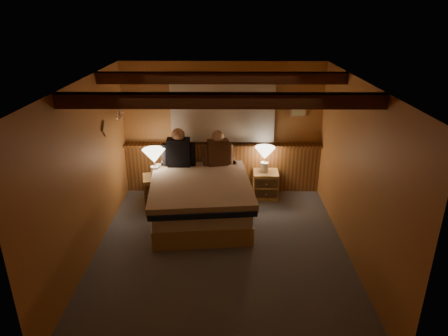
{
  "coord_description": "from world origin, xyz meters",
  "views": [
    {
      "loc": [
        0.07,
        -4.91,
        3.26
      ],
      "look_at": [
        0.04,
        0.4,
        1.11
      ],
      "focal_mm": 32.0,
      "sensor_mm": 36.0,
      "label": 1
    }
  ],
  "objects_px": {
    "nightstand_right": "(265,184)",
    "person_right": "(218,151)",
    "lamp_left": "(154,158)",
    "bed": "(201,198)",
    "lamp_right": "(265,155)",
    "duffel_bag": "(170,197)",
    "person_left": "(179,150)",
    "nightstand_left": "(158,190)"
  },
  "relations": [
    {
      "from": "nightstand_right",
      "to": "person_right",
      "type": "distance_m",
      "value": 1.11
    },
    {
      "from": "lamp_left",
      "to": "person_right",
      "type": "relative_size",
      "value": 0.79
    },
    {
      "from": "bed",
      "to": "lamp_right",
      "type": "relative_size",
      "value": 4.6
    },
    {
      "from": "lamp_right",
      "to": "duffel_bag",
      "type": "distance_m",
      "value": 1.84
    },
    {
      "from": "lamp_right",
      "to": "duffel_bag",
      "type": "relative_size",
      "value": 0.77
    },
    {
      "from": "nightstand_right",
      "to": "lamp_right",
      "type": "distance_m",
      "value": 0.58
    },
    {
      "from": "person_left",
      "to": "duffel_bag",
      "type": "relative_size",
      "value": 1.16
    },
    {
      "from": "nightstand_left",
      "to": "nightstand_right",
      "type": "relative_size",
      "value": 1.12
    },
    {
      "from": "nightstand_left",
      "to": "person_right",
      "type": "xyz_separation_m",
      "value": [
        1.07,
        0.18,
        0.68
      ]
    },
    {
      "from": "person_left",
      "to": "lamp_left",
      "type": "bearing_deg",
      "value": -164.23
    },
    {
      "from": "bed",
      "to": "duffel_bag",
      "type": "xyz_separation_m",
      "value": [
        -0.57,
        0.41,
        -0.18
      ]
    },
    {
      "from": "duffel_bag",
      "to": "lamp_right",
      "type": "bearing_deg",
      "value": 25.66
    },
    {
      "from": "lamp_right",
      "to": "duffel_bag",
      "type": "height_order",
      "value": "lamp_right"
    },
    {
      "from": "bed",
      "to": "duffel_bag",
      "type": "distance_m",
      "value": 0.72
    },
    {
      "from": "bed",
      "to": "person_right",
      "type": "xyz_separation_m",
      "value": [
        0.28,
        0.67,
        0.58
      ]
    },
    {
      "from": "person_right",
      "to": "duffel_bag",
      "type": "height_order",
      "value": "person_right"
    },
    {
      "from": "person_right",
      "to": "duffel_bag",
      "type": "xyz_separation_m",
      "value": [
        -0.84,
        -0.26,
        -0.77
      ]
    },
    {
      "from": "bed",
      "to": "nightstand_right",
      "type": "relative_size",
      "value": 4.37
    },
    {
      "from": "duffel_bag",
      "to": "nightstand_left",
      "type": "bearing_deg",
      "value": 173.01
    },
    {
      "from": "lamp_right",
      "to": "person_left",
      "type": "bearing_deg",
      "value": -172.67
    },
    {
      "from": "nightstand_right",
      "to": "lamp_left",
      "type": "xyz_separation_m",
      "value": [
        -1.95,
        -0.31,
        0.63
      ]
    },
    {
      "from": "nightstand_right",
      "to": "lamp_right",
      "type": "relative_size",
      "value": 1.05
    },
    {
      "from": "lamp_left",
      "to": "person_left",
      "type": "xyz_separation_m",
      "value": [
        0.41,
        0.13,
        0.08
      ]
    },
    {
      "from": "person_right",
      "to": "duffel_bag",
      "type": "bearing_deg",
      "value": -175.37
    },
    {
      "from": "bed",
      "to": "duffel_bag",
      "type": "bearing_deg",
      "value": 138.61
    },
    {
      "from": "bed",
      "to": "lamp_right",
      "type": "xyz_separation_m",
      "value": [
        1.11,
        0.8,
        0.46
      ]
    },
    {
      "from": "person_left",
      "to": "duffel_bag",
      "type": "xyz_separation_m",
      "value": [
        -0.17,
        -0.2,
        -0.79
      ]
    },
    {
      "from": "lamp_left",
      "to": "duffel_bag",
      "type": "xyz_separation_m",
      "value": [
        0.24,
        -0.07,
        -0.7
      ]
    },
    {
      "from": "person_left",
      "to": "duffel_bag",
      "type": "height_order",
      "value": "person_left"
    },
    {
      "from": "nightstand_left",
      "to": "lamp_left",
      "type": "xyz_separation_m",
      "value": [
        -0.02,
        -0.01,
        0.62
      ]
    },
    {
      "from": "lamp_left",
      "to": "nightstand_right",
      "type": "bearing_deg",
      "value": 8.92
    },
    {
      "from": "bed",
      "to": "person_right",
      "type": "distance_m",
      "value": 0.93
    },
    {
      "from": "nightstand_right",
      "to": "person_right",
      "type": "xyz_separation_m",
      "value": [
        -0.86,
        -0.12,
        0.69
      ]
    },
    {
      "from": "bed",
      "to": "nightstand_left",
      "type": "relative_size",
      "value": 3.9
    },
    {
      "from": "lamp_right",
      "to": "person_left",
      "type": "distance_m",
      "value": 1.53
    },
    {
      "from": "person_left",
      "to": "bed",
      "type": "bearing_deg",
      "value": -58.41
    },
    {
      "from": "lamp_right",
      "to": "person_right",
      "type": "height_order",
      "value": "person_right"
    },
    {
      "from": "lamp_left",
      "to": "duffel_bag",
      "type": "bearing_deg",
      "value": -15.61
    },
    {
      "from": "lamp_left",
      "to": "duffel_bag",
      "type": "height_order",
      "value": "lamp_left"
    },
    {
      "from": "duffel_bag",
      "to": "person_right",
      "type": "bearing_deg",
      "value": 29.4
    },
    {
      "from": "person_right",
      "to": "person_left",
      "type": "bearing_deg",
      "value": 172.65
    },
    {
      "from": "duffel_bag",
      "to": "nightstand_right",
      "type": "bearing_deg",
      "value": 24.82
    }
  ]
}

